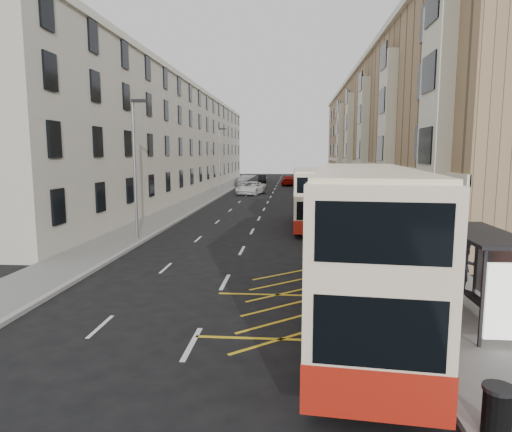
# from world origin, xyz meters

# --- Properties ---
(ground) EXTENTS (200.00, 200.00, 0.00)m
(ground) POSITION_xyz_m (0.00, 0.00, 0.00)
(ground) COLOR black
(ground) RESTS_ON ground
(pavement_right) EXTENTS (4.00, 120.00, 0.15)m
(pavement_right) POSITION_xyz_m (8.00, 30.00, 0.07)
(pavement_right) COLOR slate
(pavement_right) RESTS_ON ground
(pavement_left) EXTENTS (3.00, 120.00, 0.15)m
(pavement_left) POSITION_xyz_m (-7.50, 30.00, 0.07)
(pavement_left) COLOR slate
(pavement_left) RESTS_ON ground
(kerb_right) EXTENTS (0.25, 120.00, 0.15)m
(kerb_right) POSITION_xyz_m (6.00, 30.00, 0.07)
(kerb_right) COLOR gray
(kerb_right) RESTS_ON ground
(kerb_left) EXTENTS (0.25, 120.00, 0.15)m
(kerb_left) POSITION_xyz_m (-6.00, 30.00, 0.07)
(kerb_left) COLOR gray
(kerb_left) RESTS_ON ground
(road_markings) EXTENTS (10.00, 110.00, 0.01)m
(road_markings) POSITION_xyz_m (0.00, 45.00, 0.01)
(road_markings) COLOR silver
(road_markings) RESTS_ON ground
(terrace_right) EXTENTS (10.75, 79.00, 15.25)m
(terrace_right) POSITION_xyz_m (14.88, 45.38, 7.52)
(terrace_right) COLOR #A3825E
(terrace_right) RESTS_ON ground
(terrace_left) EXTENTS (9.18, 79.00, 13.25)m
(terrace_left) POSITION_xyz_m (-13.43, 45.50, 6.52)
(terrace_left) COLOR beige
(terrace_left) RESTS_ON ground
(bus_shelter) EXTENTS (1.65, 4.25, 2.70)m
(bus_shelter) POSITION_xyz_m (8.34, -0.39, 2.14)
(bus_shelter) COLOR black
(bus_shelter) RESTS_ON pavement_right
(guard_railing) EXTENTS (0.06, 6.56, 1.01)m
(guard_railing) POSITION_xyz_m (6.25, 5.75, 0.86)
(guard_railing) COLOR #B3030F
(guard_railing) RESTS_ON pavement_right
(street_lamp_near) EXTENTS (0.93, 0.18, 8.00)m
(street_lamp_near) POSITION_xyz_m (-6.35, 12.00, 4.64)
(street_lamp_near) COLOR gray
(street_lamp_near) RESTS_ON pavement_left
(street_lamp_far) EXTENTS (0.93, 0.18, 8.00)m
(street_lamp_far) POSITION_xyz_m (-6.35, 42.00, 4.64)
(street_lamp_far) COLOR gray
(street_lamp_far) RESTS_ON pavement_left
(double_decker_front) EXTENTS (3.86, 12.01, 4.71)m
(double_decker_front) POSITION_xyz_m (4.80, -0.02, 2.40)
(double_decker_front) COLOR #F9E4C0
(double_decker_front) RESTS_ON ground
(double_decker_rear) EXTENTS (2.36, 10.15, 4.04)m
(double_decker_rear) POSITION_xyz_m (3.86, 18.33, 2.06)
(double_decker_rear) COLOR #F9E4C0
(double_decker_rear) RESTS_ON ground
(litter_bin) EXTENTS (0.56, 0.56, 0.93)m
(litter_bin) POSITION_xyz_m (6.35, -5.76, 0.63)
(litter_bin) COLOR black
(litter_bin) RESTS_ON pavement_right
(pedestrian_near) EXTENTS (0.67, 0.50, 1.68)m
(pedestrian_near) POSITION_xyz_m (8.31, 2.17, 0.99)
(pedestrian_near) COLOR black
(pedestrian_near) RESTS_ON pavement_right
(pedestrian_mid) EXTENTS (1.07, 0.93, 1.91)m
(pedestrian_mid) POSITION_xyz_m (8.88, 2.87, 1.10)
(pedestrian_mid) COLOR black
(pedestrian_mid) RESTS_ON pavement_right
(pedestrian_far) EXTENTS (1.00, 0.61, 1.59)m
(pedestrian_far) POSITION_xyz_m (6.35, 5.40, 0.95)
(pedestrian_far) COLOR black
(pedestrian_far) RESTS_ON pavement_right
(white_van) EXTENTS (4.02, 6.18, 1.58)m
(white_van) POSITION_xyz_m (-2.58, 43.14, 0.79)
(white_van) COLOR white
(white_van) RESTS_ON ground
(car_silver) EXTENTS (3.00, 5.05, 1.61)m
(car_silver) POSITION_xyz_m (-5.20, 54.95, 0.81)
(car_silver) COLOR #B3B6BC
(car_silver) RESTS_ON ground
(car_dark) EXTENTS (1.60, 4.02, 1.30)m
(car_dark) POSITION_xyz_m (-2.86, 67.07, 0.65)
(car_dark) COLOR black
(car_dark) RESTS_ON ground
(car_red) EXTENTS (2.36, 5.50, 1.58)m
(car_red) POSITION_xyz_m (1.89, 59.41, 0.79)
(car_red) COLOR #A20700
(car_red) RESTS_ON ground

